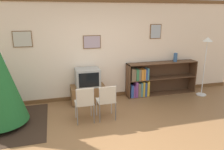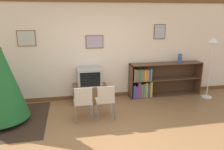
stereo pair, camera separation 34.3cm
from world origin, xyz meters
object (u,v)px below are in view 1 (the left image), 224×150
at_px(folding_chair_left, 85,102).
at_px(vase, 175,57).
at_px(television, 88,77).
at_px(standing_lamp, 206,51).
at_px(tv_console, 88,94).
at_px(folding_chair_right, 107,100).
at_px(bookshelf, 150,80).

height_order(folding_chair_left, vase, vase).
xyz_separation_m(television, standing_lamp, (3.32, -0.33, 0.60)).
bearing_deg(folding_chair_left, tv_console, 77.49).
relative_size(tv_console, folding_chair_left, 1.10).
bearing_deg(folding_chair_right, television, 102.54).
bearing_deg(folding_chair_right, standing_lamp, 14.18).
relative_size(television, standing_lamp, 0.37).
xyz_separation_m(tv_console, bookshelf, (1.83, 0.09, 0.21)).
distance_m(folding_chair_left, standing_lamp, 3.74).
distance_m(tv_console, standing_lamp, 3.50).
relative_size(television, folding_chair_left, 0.76).
height_order(tv_console, television, television).
bearing_deg(television, standing_lamp, -5.63).
distance_m(bookshelf, standing_lamp, 1.76).
bearing_deg(folding_chair_right, bookshelf, 37.00).
distance_m(folding_chair_left, bookshelf, 2.40).
xyz_separation_m(television, folding_chair_left, (-0.25, -1.10, -0.23)).
relative_size(folding_chair_right, vase, 3.23).
xyz_separation_m(television, vase, (2.61, 0.09, 0.39)).
xyz_separation_m(television, bookshelf, (1.83, 0.09, -0.26)).
height_order(vase, standing_lamp, standing_lamp).
relative_size(television, folding_chair_right, 0.76).
height_order(folding_chair_right, vase, vase).
relative_size(folding_chair_left, bookshelf, 0.39).
height_order(folding_chair_left, bookshelf, bookshelf).
distance_m(television, folding_chair_right, 1.15).
distance_m(folding_chair_left, folding_chair_right, 0.49).
distance_m(folding_chair_right, bookshelf, 1.99).
bearing_deg(folding_chair_left, standing_lamp, 12.29).
bearing_deg(tv_console, television, -90.00).
distance_m(television, bookshelf, 1.85).
height_order(television, folding_chair_right, television).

